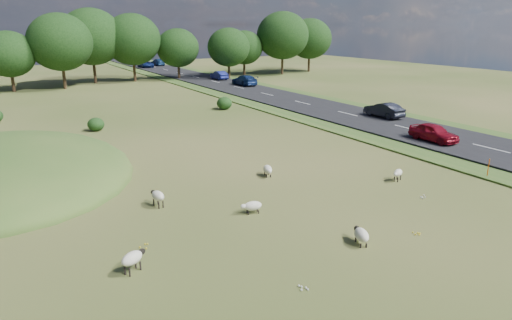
{
  "coord_description": "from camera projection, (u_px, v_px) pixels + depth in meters",
  "views": [
    {
      "loc": [
        -11.72,
        -19.57,
        9.11
      ],
      "look_at": [
        2.0,
        4.0,
        1.0
      ],
      "focal_mm": 32.0,
      "sensor_mm": 36.0,
      "label": 1
    }
  ],
  "objects": [
    {
      "name": "sheep_3",
      "position": [
        133.0,
        258.0,
        17.33
      ],
      "size": [
        1.2,
        0.93,
        0.85
      ],
      "rotation": [
        0.0,
        0.0,
        0.52
      ],
      "color": "beige",
      "rests_on": "ground"
    },
    {
      "name": "marker_post",
      "position": [
        488.0,
        168.0,
        28.15
      ],
      "size": [
        0.06,
        0.06,
        1.2
      ],
      "primitive_type": "cylinder",
      "color": "#D8590C",
      "rests_on": "ground"
    },
    {
      "name": "sheep_5",
      "position": [
        398.0,
        173.0,
        27.53
      ],
      "size": [
        1.05,
        0.75,
        0.74
      ],
      "rotation": [
        0.0,
        0.0,
        3.56
      ],
      "color": "beige",
      "rests_on": "ground"
    },
    {
      "name": "car_2",
      "position": [
        146.0,
        64.0,
        98.29
      ],
      "size": [
        2.41,
        5.23,
        1.45
      ],
      "primitive_type": "imported",
      "color": "navy",
      "rests_on": "road"
    },
    {
      "name": "car_5",
      "position": [
        219.0,
        75.0,
        76.61
      ],
      "size": [
        1.49,
        4.29,
        1.41
      ],
      "primitive_type": "imported",
      "rotation": [
        0.0,
        0.0,
        3.14
      ],
      "color": "navy",
      "rests_on": "road"
    },
    {
      "name": "car_3",
      "position": [
        434.0,
        132.0,
        36.0
      ],
      "size": [
        1.63,
        4.06,
        1.38
      ],
      "primitive_type": "imported",
      "color": "maroon",
      "rests_on": "road"
    },
    {
      "name": "ground",
      "position": [
        148.0,
        130.0,
        41.02
      ],
      "size": [
        160.0,
        160.0,
        0.0
      ],
      "primitive_type": "plane",
      "color": "#2E4A17",
      "rests_on": "ground"
    },
    {
      "name": "sheep_4",
      "position": [
        252.0,
        206.0,
        22.81
      ],
      "size": [
        1.16,
        0.67,
        0.64
      ],
      "rotation": [
        0.0,
        0.0,
        2.93
      ],
      "color": "beige",
      "rests_on": "ground"
    },
    {
      "name": "shrubs",
      "position": [
        116.0,
        112.0,
        45.76
      ],
      "size": [
        24.13,
        10.07,
        1.39
      ],
      "color": "black",
      "rests_on": "ground"
    },
    {
      "name": "sheep_1",
      "position": [
        158.0,
        196.0,
        23.63
      ],
      "size": [
        0.66,
        1.22,
        0.86
      ],
      "rotation": [
        0.0,
        0.0,
        1.73
      ],
      "color": "beige",
      "rests_on": "ground"
    },
    {
      "name": "car_4",
      "position": [
        384.0,
        110.0,
        45.37
      ],
      "size": [
        1.52,
        4.35,
        1.43
      ],
      "primitive_type": "imported",
      "rotation": [
        0.0,
        0.0,
        3.14
      ],
      "color": "black",
      "rests_on": "road"
    },
    {
      "name": "road",
      "position": [
        275.0,
        97.0,
        58.92
      ],
      "size": [
        8.0,
        150.0,
        0.25
      ],
      "primitive_type": "cube",
      "color": "black",
      "rests_on": "ground"
    },
    {
      "name": "sheep_2",
      "position": [
        361.0,
        235.0,
        19.59
      ],
      "size": [
        0.88,
        1.29,
        0.71
      ],
      "rotation": [
        0.0,
        0.0,
        1.19
      ],
      "color": "beige",
      "rests_on": "ground"
    },
    {
      "name": "car_1",
      "position": [
        158.0,
        62.0,
        102.88
      ],
      "size": [
        2.05,
        5.05,
        1.46
      ],
      "primitive_type": "imported",
      "rotation": [
        0.0,
        0.0,
        3.14
      ],
      "color": "navy",
      "rests_on": "road"
    },
    {
      "name": "treeline",
      "position": [
        65.0,
        42.0,
        67.99
      ],
      "size": [
        96.28,
        14.66,
        11.7
      ],
      "color": "black",
      "rests_on": "ground"
    },
    {
      "name": "sheep_0",
      "position": [
        268.0,
        170.0,
        28.43
      ],
      "size": [
        0.83,
        1.25,
        0.69
      ],
      "rotation": [
        0.0,
        0.0,
        4.37
      ],
      "color": "beige",
      "rests_on": "ground"
    },
    {
      "name": "car_0",
      "position": [
        244.0,
        80.0,
        69.23
      ],
      "size": [
        2.16,
        5.32,
        1.54
      ],
      "primitive_type": "imported",
      "rotation": [
        0.0,
        0.0,
        3.14
      ],
      "color": "navy",
      "rests_on": "road"
    },
    {
      "name": "mound",
      "position": [
        0.0,
        176.0,
        28.61
      ],
      "size": [
        16.0,
        20.0,
        4.0
      ],
      "primitive_type": "ellipsoid",
      "color": "#33561E",
      "rests_on": "ground"
    }
  ]
}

